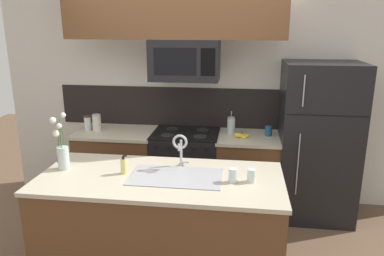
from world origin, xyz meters
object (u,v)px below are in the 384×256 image
(refrigerator, at_px, (317,142))
(flower_vase, at_px, (62,154))
(microwave, at_px, (185,60))
(dish_soap_bottle, at_px, (124,166))
(drinking_glass, at_px, (233,175))
(storage_jar_tall, at_px, (88,123))
(banana_bunch, at_px, (242,136))
(coffee_tin, at_px, (268,131))
(spare_glass, at_px, (252,175))
(storage_jar_medium, at_px, (97,123))
(sink_faucet, at_px, (180,146))
(french_press, at_px, (231,126))
(stove_range, at_px, (186,170))

(refrigerator, bearing_deg, flower_vase, -152.58)
(microwave, xyz_separation_m, dish_soap_bottle, (-0.34, -1.21, -0.77))
(dish_soap_bottle, bearing_deg, drinking_glass, -3.44)
(storage_jar_tall, distance_m, drinking_glass, 2.18)
(microwave, distance_m, dish_soap_bottle, 1.48)
(microwave, distance_m, banana_bunch, 1.04)
(coffee_tin, distance_m, spare_glass, 1.33)
(storage_jar_medium, distance_m, flower_vase, 1.20)
(sink_faucet, xyz_separation_m, drinking_glass, (0.47, -0.26, -0.14))
(microwave, bearing_deg, storage_jar_tall, 178.79)
(storage_jar_medium, relative_size, sink_faucet, 0.64)
(microwave, height_order, storage_jar_tall, microwave)
(dish_soap_bottle, height_order, flower_vase, flower_vase)
(storage_jar_tall, distance_m, dish_soap_bottle, 1.49)
(french_press, bearing_deg, spare_glass, -80.97)
(sink_faucet, xyz_separation_m, flower_vase, (-1.00, -0.17, -0.06))
(microwave, height_order, spare_glass, microwave)
(storage_jar_tall, xyz_separation_m, spare_glass, (1.90, -1.26, -0.03))
(stove_range, relative_size, sink_faucet, 3.04)
(microwave, bearing_deg, drinking_glass, -65.50)
(microwave, relative_size, coffee_tin, 6.77)
(microwave, xyz_separation_m, banana_bunch, (0.64, -0.04, -0.82))
(storage_jar_tall, xyz_separation_m, french_press, (1.69, 0.06, 0.01))
(banana_bunch, bearing_deg, coffee_tin, 20.51)
(microwave, distance_m, flower_vase, 1.64)
(storage_jar_tall, distance_m, storage_jar_medium, 0.12)
(dish_soap_bottle, height_order, drinking_glass, dish_soap_bottle)
(microwave, height_order, flower_vase, microwave)
(microwave, relative_size, refrigerator, 0.43)
(spare_glass, bearing_deg, microwave, 120.36)
(stove_range, xyz_separation_m, drinking_glass, (0.58, -1.29, 0.51))
(drinking_glass, bearing_deg, dish_soap_bottle, 176.56)
(microwave, xyz_separation_m, storage_jar_tall, (-1.17, 0.02, -0.75))
(refrigerator, distance_m, french_press, 0.96)
(coffee_tin, bearing_deg, flower_vase, -145.55)
(stove_range, relative_size, storage_jar_tall, 5.36)
(storage_jar_tall, xyz_separation_m, storage_jar_medium, (0.12, -0.02, 0.01))
(microwave, distance_m, sink_faucet, 1.20)
(storage_jar_medium, bearing_deg, banana_bunch, -1.51)
(coffee_tin, xyz_separation_m, dish_soap_bottle, (-1.27, -1.28, 0.01))
(refrigerator, height_order, sink_faucet, refrigerator)
(spare_glass, bearing_deg, sink_faucet, 159.70)
(storage_jar_tall, relative_size, french_press, 0.65)
(flower_vase, bearing_deg, dish_soap_bottle, -3.30)
(microwave, height_order, sink_faucet, microwave)
(storage_jar_tall, distance_m, spare_glass, 2.28)
(microwave, distance_m, storage_jar_tall, 1.39)
(stove_range, relative_size, storage_jar_medium, 4.72)
(storage_jar_medium, distance_m, drinking_glass, 2.07)
(dish_soap_bottle, bearing_deg, flower_vase, 176.70)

